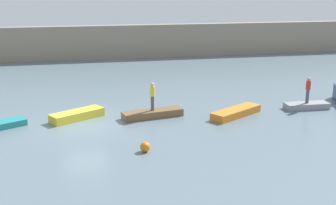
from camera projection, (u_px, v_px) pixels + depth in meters
name	position (u px, v px, depth m)	size (l,w,h in m)	color
ground_plane	(85.00, 126.00, 26.45)	(120.00, 120.00, 0.00)	slate
embankment_wall	(78.00, 43.00, 48.90)	(80.00, 1.20, 3.76)	gray
rowboat_teal	(2.00, 125.00, 26.14)	(2.73, 1.09, 0.37)	teal
rowboat_yellow	(77.00, 115.00, 27.73)	(3.48, 1.07, 0.54)	gold
rowboat_brown	(153.00, 114.00, 28.14)	(3.94, 1.03, 0.47)	brown
rowboat_orange	(236.00, 112.00, 28.43)	(3.96, 1.09, 0.48)	orange
rowboat_grey	(307.00, 106.00, 30.06)	(3.05, 1.01, 0.41)	gray
person_red_shirt	(308.00, 89.00, 29.74)	(0.32, 0.32, 1.79)	#4C4C56
person_yellow_shirt	(152.00, 95.00, 27.80)	(0.32, 0.32, 1.82)	#4C4C56
mooring_buoy	(145.00, 147.00, 22.38)	(0.52, 0.52, 0.52)	orange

